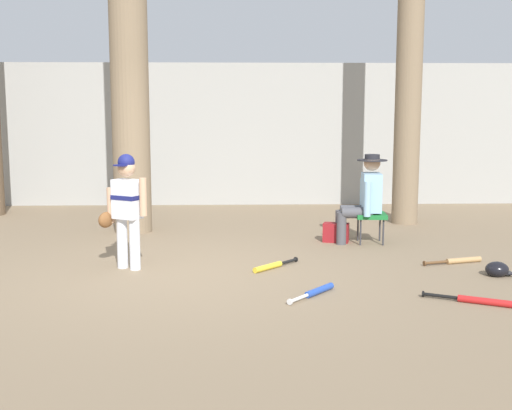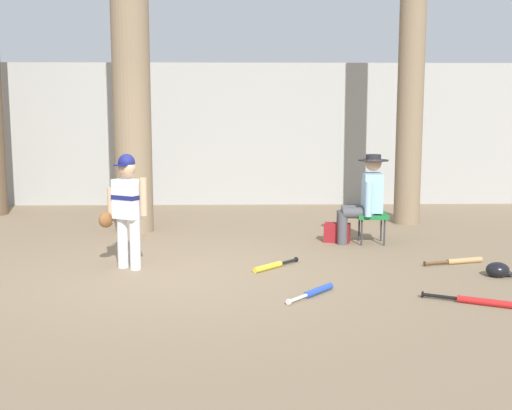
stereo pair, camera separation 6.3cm
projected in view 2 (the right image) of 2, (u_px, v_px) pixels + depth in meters
ground_plane at (181, 275)px, 7.21m from camera, size 60.00×60.00×0.00m
concrete_back_wall at (206, 134)px, 12.45m from camera, size 18.00×0.36×2.64m
tree_near_player at (130, 26)px, 9.37m from camera, size 0.72×0.72×6.62m
tree_behind_spectator at (410, 98)px, 10.19m from camera, size 0.57×0.57×4.47m
young_ballplayer at (126, 204)px, 7.40m from camera, size 0.61×0.36×1.31m
folding_stool at (372, 217)px, 8.85m from camera, size 0.43×0.43×0.41m
seated_spectator at (365, 196)px, 8.82m from camera, size 0.67×0.53×1.20m
handbag_beside_stool at (337, 233)px, 8.96m from camera, size 0.38×0.27×0.26m
bat_wood_tan at (460, 261)px, 7.73m from camera, size 0.75×0.27×0.07m
bat_red_barrel at (477, 301)px, 6.12m from camera, size 0.76×0.43×0.07m
bat_yellow_trainer at (271, 266)px, 7.47m from camera, size 0.55×0.58×0.07m
bat_blue_youth at (315, 292)px, 6.43m from camera, size 0.52×0.60×0.07m
batting_helmet_black at (498, 270)px, 7.13m from camera, size 0.30×0.23×0.17m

